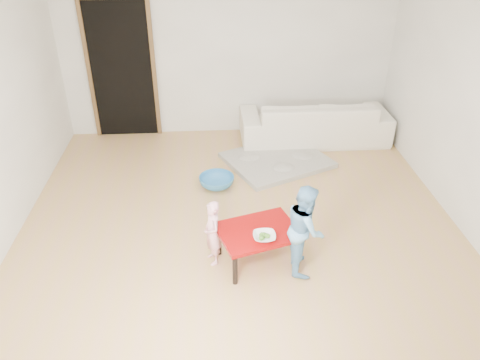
{
  "coord_description": "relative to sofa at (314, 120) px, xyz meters",
  "views": [
    {
      "loc": [
        -0.28,
        -4.49,
        3.21
      ],
      "look_at": [
        0.0,
        -0.2,
        0.65
      ],
      "focal_mm": 35.0,
      "sensor_mm": 36.0,
      "label": 1
    }
  ],
  "objects": [
    {
      "name": "back_wall",
      "position": [
        -1.29,
        0.45,
        0.97
      ],
      "size": [
        5.0,
        0.02,
        2.6
      ],
      "primitive_type": "cube",
      "color": "white",
      "rests_on": "floor"
    },
    {
      "name": "basin",
      "position": [
        -1.53,
        -1.3,
        -0.26
      ],
      "size": [
        0.46,
        0.46,
        0.14
      ],
      "primitive_type": "imported",
      "color": "teal",
      "rests_on": "floor"
    },
    {
      "name": "child_pink",
      "position": [
        -1.6,
        -2.78,
        0.03
      ],
      "size": [
        0.25,
        0.3,
        0.72
      ],
      "primitive_type": "imported",
      "rotation": [
        0.0,
        0.0,
        -1.25
      ],
      "color": "pink",
      "rests_on": "floor"
    },
    {
      "name": "bowl",
      "position": [
        -1.1,
        -2.95,
        0.09
      ],
      "size": [
        0.22,
        0.22,
        0.05
      ],
      "primitive_type": "imported",
      "color": "white",
      "rests_on": "red_table"
    },
    {
      "name": "sofa",
      "position": [
        0.0,
        0.0,
        0.0
      ],
      "size": [
        2.25,
        0.9,
        0.65
      ],
      "primitive_type": "imported",
      "rotation": [
        0.0,
        0.0,
        3.15
      ],
      "color": "white",
      "rests_on": "floor"
    },
    {
      "name": "red_table",
      "position": [
        -1.15,
        -2.8,
        -0.13
      ],
      "size": [
        0.91,
        0.79,
        0.39
      ],
      "primitive_type": null,
      "rotation": [
        0.0,
        0.0,
        0.3
      ],
      "color": "#890707",
      "rests_on": "floor"
    },
    {
      "name": "blanket",
      "position": [
        -0.66,
        -0.7,
        -0.29
      ],
      "size": [
        1.67,
        1.57,
        0.07
      ],
      "primitive_type": null,
      "rotation": [
        0.0,
        0.0,
        0.44
      ],
      "color": "#B1AC9C",
      "rests_on": "floor"
    },
    {
      "name": "doorway",
      "position": [
        -2.89,
        0.43,
        0.7
      ],
      "size": [
        1.02,
        0.08,
        2.11
      ],
      "primitive_type": null,
      "color": "brown",
      "rests_on": "back_wall"
    },
    {
      "name": "cushion",
      "position": [
        -0.44,
        -0.2,
        0.16
      ],
      "size": [
        0.51,
        0.47,
        0.12
      ],
      "primitive_type": "cube",
      "rotation": [
        0.0,
        0.0,
        0.15
      ],
      "color": "orange",
      "rests_on": "sofa"
    },
    {
      "name": "floor",
      "position": [
        -1.29,
        -2.05,
        -0.33
      ],
      "size": [
        5.0,
        5.0,
        0.01
      ],
      "primitive_type": "cube",
      "color": "tan",
      "rests_on": "ground"
    },
    {
      "name": "child_blue",
      "position": [
        -0.7,
        -2.92,
        0.15
      ],
      "size": [
        0.4,
        0.49,
        0.95
      ],
      "primitive_type": "imported",
      "rotation": [
        0.0,
        0.0,
        1.49
      ],
      "color": "#63B0E7",
      "rests_on": "floor"
    },
    {
      "name": "broccoli",
      "position": [
        -1.1,
        -2.95,
        0.09
      ],
      "size": [
        0.12,
        0.12,
        0.06
      ],
      "primitive_type": null,
      "color": "#2D5919",
      "rests_on": "red_table"
    },
    {
      "name": "right_wall",
      "position": [
        1.21,
        -2.05,
        0.97
      ],
      "size": [
        0.02,
        5.0,
        2.6
      ],
      "primitive_type": "cube",
      "color": "white",
      "rests_on": "floor"
    }
  ]
}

